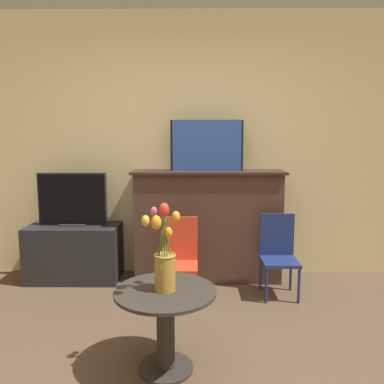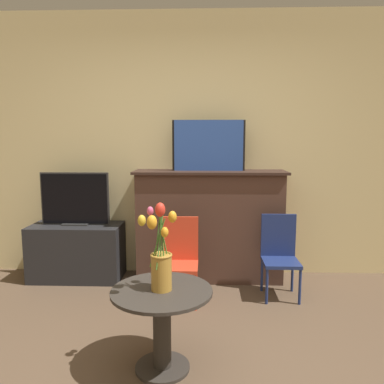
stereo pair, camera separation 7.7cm
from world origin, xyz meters
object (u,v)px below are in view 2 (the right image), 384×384
Objects in this scene: chair_blue at (280,252)px; vase_tulips at (161,259)px; painting at (209,145)px; tv_monitor at (75,200)px; chair_red at (180,256)px.

vase_tulips reaches higher than chair_blue.
tv_monitor is (-1.34, -0.05, -0.54)m from painting.
chair_blue is (0.65, -0.40, -0.95)m from painting.
chair_blue is at bearing 9.14° from chair_red.
chair_red is 0.91m from chair_blue.
chair_red is at bearing -24.42° from tv_monitor.
chair_red is 1.08m from vase_tulips.
vase_tulips is at bearing -92.56° from chair_red.
tv_monitor reaches higher than chair_red.
chair_red and chair_blue have the same top height.
painting is 0.97× the size of chair_red.
painting reaches higher than tv_monitor.
chair_red is 1.00× the size of chair_blue.
tv_monitor is 0.93× the size of chair_red.
vase_tulips is (-0.30, -1.57, -0.64)m from painting.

